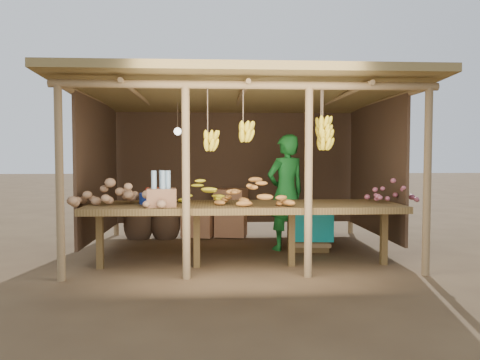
{
  "coord_description": "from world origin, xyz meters",
  "views": [
    {
      "loc": [
        -0.4,
        -6.8,
        1.41
      ],
      "look_at": [
        0.0,
        0.0,
        1.05
      ],
      "focal_mm": 35.0,
      "sensor_mm": 36.0,
      "label": 1
    }
  ],
  "objects": [
    {
      "name": "tarp_crate",
      "position": [
        1.01,
        0.06,
        0.31
      ],
      "size": [
        0.7,
        0.62,
        0.77
      ],
      "color": "brown",
      "rests_on": "ground"
    },
    {
      "name": "tomato_basin",
      "position": [
        -1.13,
        -0.86,
        0.88
      ],
      "size": [
        0.39,
        0.39,
        0.2
      ],
      "rotation": [
        0.0,
        0.0,
        0.2
      ],
      "color": "navy",
      "rests_on": "counter"
    },
    {
      "name": "counter",
      "position": [
        0.0,
        -0.95,
        0.74
      ],
      "size": [
        3.9,
        1.05,
        0.8
      ],
      "color": "brown",
      "rests_on": "ground"
    },
    {
      "name": "burlap_sacks",
      "position": [
        -1.43,
        1.14,
        0.29
      ],
      "size": [
        0.95,
        0.5,
        0.68
      ],
      "color": "#4A3322",
      "rests_on": "ground"
    },
    {
      "name": "ground",
      "position": [
        0.0,
        0.0,
        0.0
      ],
      "size": [
        60.0,
        60.0,
        0.0
      ],
      "primitive_type": "plane",
      "color": "brown",
      "rests_on": "ground"
    },
    {
      "name": "banana_pile",
      "position": [
        -0.54,
        -0.86,
        0.97
      ],
      "size": [
        0.54,
        0.34,
        0.34
      ],
      "primitive_type": null,
      "rotation": [
        0.0,
        0.0,
        -0.05
      ],
      "color": "#FFF328",
      "rests_on": "counter"
    },
    {
      "name": "onion_heap",
      "position": [
        1.9,
        -0.96,
        0.98
      ],
      "size": [
        0.84,
        0.64,
        0.35
      ],
      "primitive_type": null,
      "rotation": [
        0.0,
        0.0,
        0.29
      ],
      "color": "#A55060",
      "rests_on": "counter"
    },
    {
      "name": "potato_heap",
      "position": [
        -1.53,
        -1.16,
        0.99
      ],
      "size": [
        1.23,
        0.91,
        0.37
      ],
      "primitive_type": null,
      "rotation": [
        0.0,
        0.0,
        -0.25
      ],
      "color": "#9F7652",
      "rests_on": "counter"
    },
    {
      "name": "sweet_potato_heap",
      "position": [
        0.09,
        -1.19,
        0.98
      ],
      "size": [
        0.96,
        0.71,
        0.35
      ],
      "primitive_type": null,
      "rotation": [
        0.0,
        0.0,
        0.25
      ],
      "color": "#AD6D2C",
      "rests_on": "counter"
    },
    {
      "name": "carton_stack",
      "position": [
        -0.27,
        1.2,
        0.36
      ],
      "size": [
        1.16,
        0.53,
        0.82
      ],
      "color": "#9D6846",
      "rests_on": "ground"
    },
    {
      "name": "vendor",
      "position": [
        0.69,
        0.1,
        0.86
      ],
      "size": [
        0.74,
        0.63,
        1.72
      ],
      "primitive_type": "imported",
      "rotation": [
        0.0,
        0.0,
        3.57
      ],
      "color": "#186C24",
      "rests_on": "ground"
    },
    {
      "name": "bottle_box",
      "position": [
        -1.01,
        -1.22,
        0.96
      ],
      "size": [
        0.37,
        0.31,
        0.43
      ],
      "color": "#9D6846",
      "rests_on": "counter"
    },
    {
      "name": "stall_structure",
      "position": [
        0.02,
        0.03,
        1.92
      ],
      "size": [
        4.7,
        3.5,
        2.43
      ],
      "color": "olive",
      "rests_on": "ground"
    }
  ]
}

